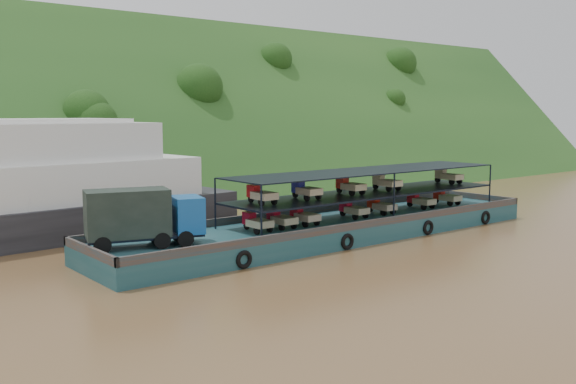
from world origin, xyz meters
TOP-DOWN VIEW (x-y plane):
  - ground at (0.00, 0.00)m, footprint 160.00×160.00m
  - hillside at (0.00, 36.00)m, footprint 140.00×39.60m
  - cargo_barge at (-0.85, 0.90)m, footprint 35.00×7.18m

SIDE VIEW (x-z plane):
  - ground at x=0.00m, z-range 0.00..0.00m
  - hillside at x=0.00m, z-range -19.80..19.80m
  - cargo_barge at x=-0.85m, z-range -1.16..3.38m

